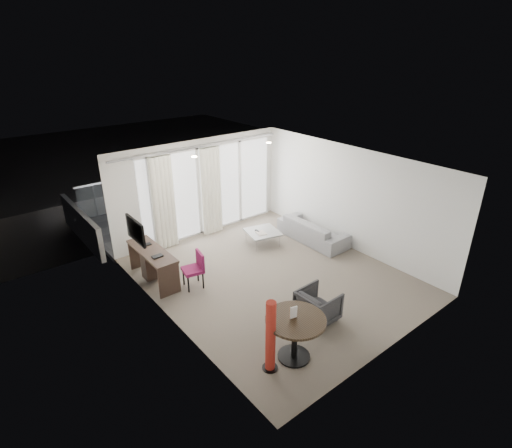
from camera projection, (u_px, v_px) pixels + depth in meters
floor at (273, 277)px, 9.01m from camera, size 5.00×6.00×0.00m
ceiling at (275, 165)px, 7.93m from camera, size 5.00×6.00×0.00m
wall_left at (167, 261)px, 7.05m from camera, size 0.00×6.00×2.60m
wall_right at (350, 198)px, 9.89m from camera, size 0.00×6.00×2.60m
wall_front at (397, 286)px, 6.34m from camera, size 5.00×0.00×2.60m
window_panel at (210, 189)px, 10.80m from camera, size 4.00×0.02×2.38m
window_frame at (210, 189)px, 10.79m from camera, size 4.10×0.06×2.44m
curtain_left at (164, 203)px, 9.86m from camera, size 0.60×0.20×2.38m
curtain_right at (211, 191)px, 10.66m from camera, size 0.60×0.20×2.38m
curtain_track at (201, 146)px, 10.00m from camera, size 4.80×0.04×0.04m
downlight_a at (194, 157)px, 8.56m from camera, size 0.12×0.12×0.02m
downlight_b at (269, 143)px, 9.75m from camera, size 0.12×0.12×0.02m
desk at (153, 265)px, 8.75m from camera, size 0.49×1.58×0.74m
tv at (135, 231)px, 8.09m from camera, size 0.05×0.80×0.50m
desk_chair at (193, 270)px, 8.50m from camera, size 0.51×0.49×0.80m
round_table at (295, 338)px, 6.56m from camera, size 1.28×1.28×0.79m
menu_card at (293, 321)px, 6.45m from camera, size 0.12×0.05×0.21m
red_lamp at (271, 337)px, 6.22m from camera, size 0.30×0.30×1.29m
tub_armchair at (318, 306)px, 7.50m from camera, size 0.71×0.69×0.63m
coffee_table at (263, 237)px, 10.43m from camera, size 0.97×0.97×0.36m
remote at (257, 231)px, 10.35m from camera, size 0.07×0.18×0.02m
magazine at (261, 233)px, 10.24m from camera, size 0.26×0.30×0.01m
sofa at (313, 230)px, 10.58m from camera, size 0.78×2.00×0.58m
terrace_slab at (185, 215)px, 12.40m from camera, size 5.60×3.00×0.12m
rattan_chair_a at (203, 200)px, 12.31m from camera, size 0.68×0.68×0.81m
rattan_chair_b at (207, 187)px, 13.28m from camera, size 0.71×0.71×0.86m
rattan_table at (217, 205)px, 12.35m from camera, size 0.53×0.53×0.46m
balustrade at (162, 186)px, 13.20m from camera, size 5.50×0.06×1.05m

